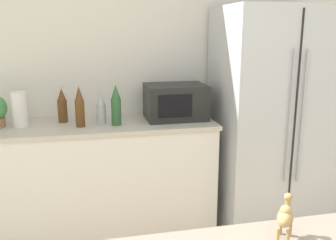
# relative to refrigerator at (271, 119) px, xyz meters

# --- Properties ---
(wall_back) EXTENTS (8.00, 0.06, 2.55)m
(wall_back) POSITION_rel_refrigerator_xyz_m (-1.10, 0.41, 0.36)
(wall_back) COLOR white
(wall_back) RESTS_ON ground_plane
(back_counter) EXTENTS (1.81, 0.63, 0.93)m
(back_counter) POSITION_rel_refrigerator_xyz_m (-1.42, 0.08, -0.44)
(back_counter) COLOR white
(back_counter) RESTS_ON ground_plane
(refrigerator) EXTENTS (0.90, 0.76, 1.82)m
(refrigerator) POSITION_rel_refrigerator_xyz_m (0.00, 0.00, 0.00)
(refrigerator) COLOR silver
(refrigerator) RESTS_ON ground_plane
(paper_towel_roll) EXTENTS (0.11, 0.11, 0.26)m
(paper_towel_roll) POSITION_rel_refrigerator_xyz_m (-2.00, 0.09, 0.15)
(paper_towel_roll) COLOR white
(paper_towel_roll) RESTS_ON back_counter
(microwave) EXTENTS (0.48, 0.37, 0.28)m
(microwave) POSITION_rel_refrigerator_xyz_m (-0.80, 0.10, 0.16)
(microwave) COLOR black
(microwave) RESTS_ON back_counter
(back_bottle_0) EXTENTS (0.07, 0.07, 0.28)m
(back_bottle_0) POSITION_rel_refrigerator_xyz_m (-1.69, 0.17, 0.15)
(back_bottle_0) COLOR brown
(back_bottle_0) RESTS_ON back_counter
(back_bottle_1) EXTENTS (0.07, 0.07, 0.24)m
(back_bottle_1) POSITION_rel_refrigerator_xyz_m (-1.40, 0.06, 0.13)
(back_bottle_1) COLOR #B2B7BC
(back_bottle_1) RESTS_ON back_counter
(back_bottle_2) EXTENTS (0.07, 0.07, 0.32)m
(back_bottle_2) POSITION_rel_refrigerator_xyz_m (-1.56, -0.01, 0.17)
(back_bottle_2) COLOR brown
(back_bottle_2) RESTS_ON back_counter
(back_bottle_3) EXTENTS (0.07, 0.07, 0.32)m
(back_bottle_3) POSITION_rel_refrigerator_xyz_m (-1.29, -0.01, 0.17)
(back_bottle_3) COLOR #2D6033
(back_bottle_3) RESTS_ON back_counter
(camel_figurine_second) EXTENTS (0.11, 0.12, 0.15)m
(camel_figurine_second) POSITION_rel_refrigerator_xyz_m (-0.86, -1.75, 0.11)
(camel_figurine_second) COLOR tan
(camel_figurine_second) RESTS_ON bar_counter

